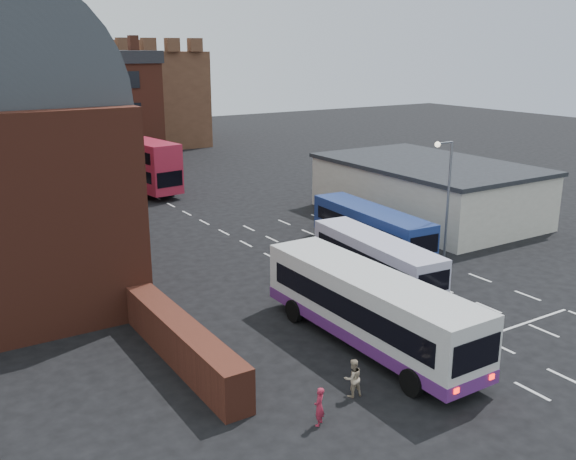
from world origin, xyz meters
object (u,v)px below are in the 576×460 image
bus_blue (371,226)px  pedestrian_red (319,406)px  bus_white_inbound (376,257)px  street_lamp (446,190)px  bus_white_outbound (369,304)px  bus_red_double (136,163)px  pedestrian_beige (353,378)px

bus_blue → pedestrian_red: (-14.07, -14.33, -0.92)m
bus_white_inbound → street_lamp: size_ratio=1.31×
street_lamp → pedestrian_red: 19.80m
bus_white_inbound → street_lamp: bearing=-167.4°
bus_white_outbound → bus_red_double: bus_red_double is taller
bus_red_double → pedestrian_red: bearing=71.6°
bus_white_inbound → bus_blue: size_ratio=0.94×
bus_blue → bus_red_double: bearing=-72.5°
bus_blue → bus_red_double: size_ratio=0.85×
pedestrian_red → pedestrian_beige: size_ratio=0.95×
bus_red_double → pedestrian_beige: size_ratio=8.16×
bus_blue → bus_red_double: (-6.32, 25.28, 0.89)m
bus_white_inbound → pedestrian_red: 14.23m
bus_white_outbound → bus_red_double: bearing=85.9°
street_lamp → pedestrian_beige: bearing=-146.2°
bus_white_outbound → pedestrian_red: bearing=-143.9°
bus_red_double → street_lamp: size_ratio=1.64×
bus_red_double → street_lamp: street_lamp is taller
bus_white_inbound → bus_red_double: bearing=-80.3°
street_lamp → bus_blue: bearing=121.0°
pedestrian_beige → pedestrian_red: bearing=30.0°
pedestrian_beige → bus_red_double: bearing=-90.7°
pedestrian_beige → bus_white_outbound: bearing=-128.8°
bus_red_double → street_lamp: (8.66, -29.18, 1.92)m
bus_white_inbound → bus_blue: bus_blue is taller
pedestrian_red → street_lamp: bearing=177.7°
bus_red_double → pedestrian_red: 40.39m
bus_red_double → bus_white_outbound: bearing=78.8°
bus_white_outbound → bus_blue: bus_white_outbound is taller
bus_white_outbound → bus_blue: bearing=49.7°
bus_white_outbound → bus_white_inbound: bearing=47.4°
bus_red_double → pedestrian_red: size_ratio=8.61×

